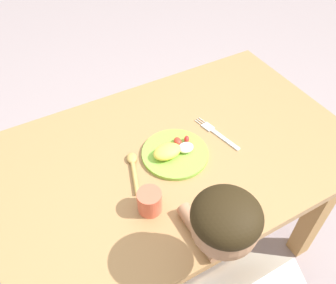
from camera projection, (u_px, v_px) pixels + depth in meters
ground_plane at (174, 247)px, 1.80m from camera, size 8.00×8.00×0.00m
dining_table at (176, 174)px, 1.37m from camera, size 1.31×0.84×0.73m
plate at (174, 152)px, 1.25m from camera, size 0.24×0.24×0.05m
fork at (217, 134)px, 1.33m from camera, size 0.06×0.22×0.01m
spoon at (133, 168)px, 1.21m from camera, size 0.08×0.18×0.02m
drinking_cup at (150, 201)px, 1.07m from camera, size 0.08×0.08×0.08m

